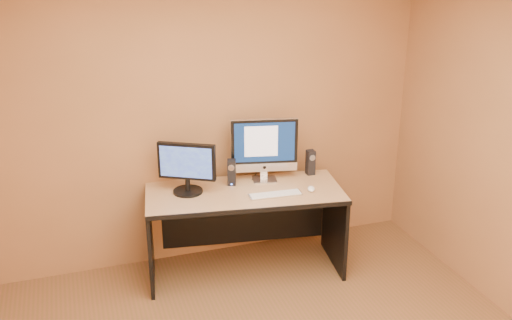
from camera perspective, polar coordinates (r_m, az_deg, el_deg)
name	(u,v)px	position (r m, az deg, el deg)	size (l,w,h in m)	color
walls	(286,216)	(3.16, 2.98, -5.60)	(4.00, 4.00, 2.60)	#9A673E
desk	(245,231)	(4.97, -1.12, -7.16)	(1.65, 0.72, 0.76)	tan
imac	(265,150)	(4.92, 0.88, 1.03)	(0.59, 0.22, 0.57)	#BBBBBF
second_monitor	(187,168)	(4.73, -6.92, -0.83)	(0.49, 0.25, 0.43)	black
speaker_left	(232,172)	(4.89, -2.46, -1.23)	(0.07, 0.07, 0.23)	black
speaker_right	(310,162)	(5.13, 5.47, -0.24)	(0.07, 0.07, 0.23)	black
keyboard	(275,194)	(4.72, 1.96, -3.46)	(0.44, 0.12, 0.02)	silver
mouse	(311,189)	(4.82, 5.54, -2.87)	(0.06, 0.10, 0.04)	white
cable_a	(263,173)	(5.16, 0.70, -1.35)	(0.01, 0.01, 0.23)	black
cable_b	(255,176)	(5.10, -0.15, -1.62)	(0.01, 0.01, 0.19)	black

